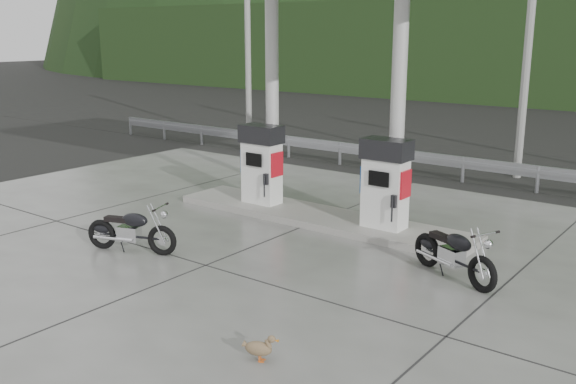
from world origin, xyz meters
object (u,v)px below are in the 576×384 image
Objects in this scene: motorcycle_right at (454,254)px; gas_pump_left at (262,164)px; motorcycle_left at (131,231)px; duck at (258,349)px; gas_pump_right at (385,184)px.

gas_pump_left is at bearing -170.61° from motorcycle_right.
gas_pump_left is 1.05× the size of motorcycle_left.
gas_pump_left is 7.17m from duck.
gas_pump_right is 5.02m from motorcycle_left.
gas_pump_left is 1.00× the size of gas_pump_right.
gas_pump_right reaches higher than motorcycle_right.
gas_pump_right is 4.19× the size of duck.
gas_pump_right is 2.61m from motorcycle_right.
motorcycle_left reaches higher than duck.
duck is (-0.80, -4.09, -0.27)m from motorcycle_right.
gas_pump_right is (3.20, 0.00, 0.00)m from gas_pump_left.
gas_pump_right is at bearing 0.00° from gas_pump_left.
motorcycle_left is 4.00× the size of duck.
duck is at bearing -76.78° from gas_pump_right.
gas_pump_left is 3.86m from motorcycle_left.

